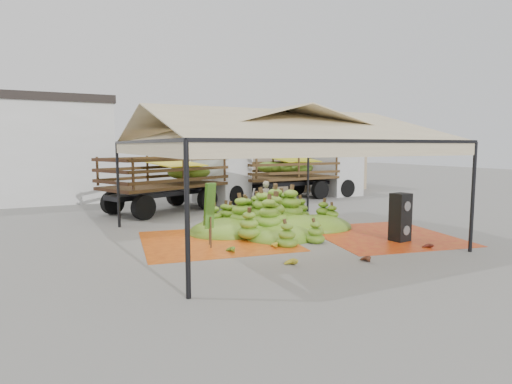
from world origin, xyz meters
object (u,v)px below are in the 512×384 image
vendor (265,200)px  truck_right (304,169)px  truck_left (186,175)px  speaker_stack (400,217)px  banana_heap (277,212)px

vendor → truck_right: 7.51m
truck_left → truck_right: truck_right is taller
truck_right → vendor: bearing=-137.7°
truck_right → truck_left: bearing=-173.8°
speaker_stack → truck_right: bearing=64.7°
speaker_stack → truck_right: truck_right is taller
banana_heap → vendor: bearing=71.9°
banana_heap → truck_right: 9.73m
speaker_stack → vendor: size_ratio=0.97×
vendor → banana_heap: bearing=50.8°
speaker_stack → vendor: (-1.78, 5.41, 0.02)m
vendor → truck_left: size_ratio=0.20×
speaker_stack → truck_right: (3.48, 10.72, 0.83)m
banana_heap → speaker_stack: bearing=-51.0°
banana_heap → speaker_stack: (2.53, -3.12, 0.09)m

